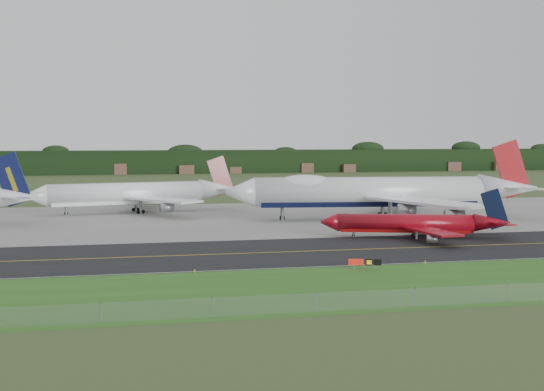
% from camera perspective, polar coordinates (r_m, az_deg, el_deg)
% --- Properties ---
extents(ground, '(600.00, 600.00, 0.00)m').
position_cam_1_polar(ground, '(137.87, 5.17, -3.85)').
color(ground, '#2F4420').
rests_on(ground, ground).
extents(grass_verge, '(400.00, 30.00, 0.01)m').
position_cam_1_polar(grass_verge, '(105.50, 10.93, -6.53)').
color(grass_verge, '#2B601C').
rests_on(grass_verge, ground).
extents(taxiway, '(400.00, 32.00, 0.02)m').
position_cam_1_polar(taxiway, '(134.10, 5.68, -4.09)').
color(taxiway, black).
rests_on(taxiway, ground).
extents(apron, '(400.00, 78.00, 0.01)m').
position_cam_1_polar(apron, '(186.74, 0.46, -1.62)').
color(apron, slate).
rests_on(apron, ground).
extents(taxiway_centreline, '(400.00, 0.40, 0.00)m').
position_cam_1_polar(taxiway_centreline, '(134.10, 5.68, -4.08)').
color(taxiway_centreline, gold).
rests_on(taxiway_centreline, taxiway).
extents(taxiway_edge_line, '(400.00, 0.25, 0.00)m').
position_cam_1_polar(taxiway_edge_line, '(119.65, 7.98, -5.16)').
color(taxiway_edge_line, silver).
rests_on(taxiway_edge_line, taxiway).
extents(perimeter_fence, '(320.00, 0.10, 320.00)m').
position_cam_1_polar(perimeter_fence, '(93.73, 14.10, -7.30)').
color(perimeter_fence, slate).
rests_on(perimeter_fence, ground).
extents(horizon_treeline, '(700.00, 25.00, 12.00)m').
position_cam_1_polar(horizon_treeline, '(406.16, -6.53, 2.47)').
color(horizon_treeline, black).
rests_on(horizon_treeline, ground).
extents(jet_ba_747, '(76.14, 62.62, 19.14)m').
position_cam_1_polar(jet_ba_747, '(182.75, 8.11, 0.24)').
color(jet_ba_747, silver).
rests_on(jet_ba_747, ground).
extents(jet_red_737, '(35.85, 28.44, 9.93)m').
position_cam_1_polar(jet_red_737, '(151.17, 10.74, -2.12)').
color(jet_red_737, maroon).
rests_on(jet_red_737, ground).
extents(jet_star_tail, '(55.30, 45.75, 14.61)m').
position_cam_1_polar(jet_star_tail, '(199.82, -10.12, 0.11)').
color(jet_star_tail, white).
rests_on(jet_star_tail, ground).
extents(taxiway_sign, '(4.79, 1.54, 1.64)m').
position_cam_1_polar(taxiway_sign, '(114.51, 7.00, -5.01)').
color(taxiway_sign, slate).
rests_on(taxiway_sign, ground).
extents(edge_marker_left, '(0.16, 0.16, 0.50)m').
position_cam_1_polar(edge_marker_left, '(112.01, -5.85, -5.69)').
color(edge_marker_left, yellow).
rests_on(edge_marker_left, ground).
extents(edge_marker_center, '(0.16, 0.16, 0.50)m').
position_cam_1_polar(edge_marker_center, '(121.46, 11.46, -4.95)').
color(edge_marker_center, yellow).
rests_on(edge_marker_center, ground).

